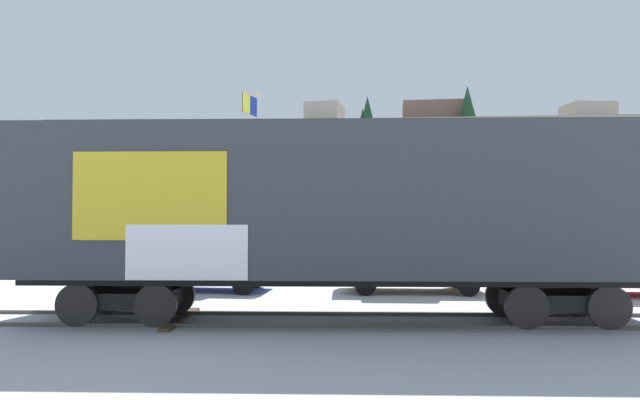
% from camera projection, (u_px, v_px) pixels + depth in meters
% --- Properties ---
extents(ground_plane, '(260.00, 260.00, 0.00)m').
position_uv_depth(ground_plane, '(350.00, 321.00, 12.00)').
color(ground_plane, '#B2B5BC').
extents(track, '(59.99, 5.27, 0.08)m').
position_uv_depth(track, '(450.00, 320.00, 11.95)').
color(track, '#4C4742').
rests_on(track, ground_plane).
extents(freight_car, '(14.25, 3.83, 4.54)m').
position_uv_depth(freight_car, '(339.00, 205.00, 12.08)').
color(freight_car, '#33383D').
rests_on(freight_car, ground_plane).
extents(flagpole, '(0.46, 1.55, 8.06)m').
position_uv_depth(flagpole, '(254.00, 152.00, 24.60)').
color(flagpole, silver).
rests_on(flagpole, ground_plane).
extents(hillside, '(112.43, 43.67, 16.65)m').
position_uv_depth(hillside, '(364.00, 188.00, 76.15)').
color(hillside, gray).
rests_on(hillside, ground_plane).
extents(parked_car_blue, '(4.23, 2.00, 1.61)m').
position_uv_depth(parked_car_blue, '(206.00, 265.00, 16.98)').
color(parked_car_blue, navy).
rests_on(parked_car_blue, ground_plane).
extents(parked_car_tan, '(4.50, 2.14, 1.81)m').
position_uv_depth(parked_car_tan, '(411.00, 263.00, 16.69)').
color(parked_car_tan, '#9E8966').
rests_on(parked_car_tan, ground_plane).
extents(parked_car_red, '(4.41, 2.13, 1.66)m').
position_uv_depth(parked_car_red, '(628.00, 267.00, 15.96)').
color(parked_car_red, '#B21E1E').
rests_on(parked_car_red, ground_plane).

